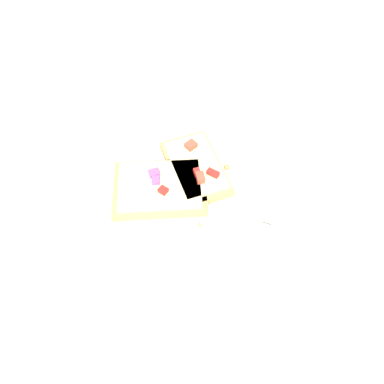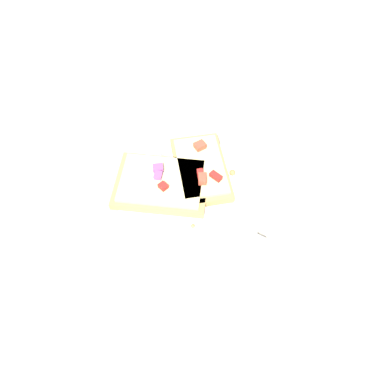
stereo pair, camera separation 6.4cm
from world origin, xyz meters
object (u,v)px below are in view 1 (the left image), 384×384
plate (192,197)px  knife (220,214)px  pizza_slice_main (160,188)px  fork (200,179)px  pizza_slice_corner (196,167)px

plate → knife: knife is taller
knife → pizza_slice_main: 0.11m
fork → knife: bearing=137.0°
knife → plate: bearing=-20.2°
fork → pizza_slice_corner: bearing=-48.4°
knife → pizza_slice_corner: size_ratio=1.21×
pizza_slice_main → pizza_slice_corner: (0.07, -0.02, 0.00)m
knife → pizza_slice_main: pizza_slice_main is taller
knife → pizza_slice_corner: 0.10m
plate → fork: 0.04m
fork → pizza_slice_main: pizza_slice_main is taller
pizza_slice_main → pizza_slice_corner: 0.08m
plate → pizza_slice_main: (-0.03, 0.05, 0.02)m
knife → pizza_slice_corner: bearing=-46.2°
plate → fork: (0.03, 0.01, 0.01)m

